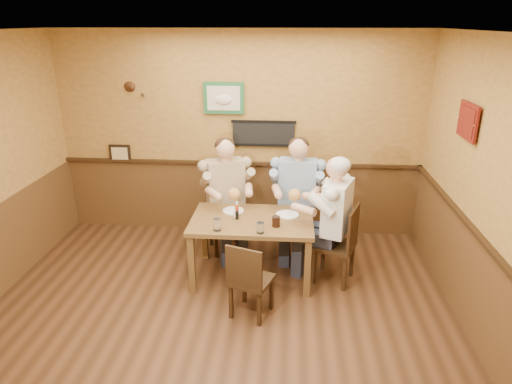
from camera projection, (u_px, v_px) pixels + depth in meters
room at (224, 167)px, 3.98m from camera, size 5.02×5.03×2.81m
dining_table at (252, 226)px, 5.28m from camera, size 1.40×0.90×0.75m
chair_back_left at (226, 216)px, 5.98m from camera, size 0.57×0.57×0.96m
chair_back_right at (296, 217)px, 5.94m from camera, size 0.49×0.49×0.97m
chair_right_end at (335, 244)px, 5.26m from camera, size 0.56×0.56×0.95m
chair_near_side at (251, 278)px, 4.65m from camera, size 0.50×0.50×0.85m
diner_tan_shirt at (226, 202)px, 5.91m from camera, size 0.82×0.82×1.37m
diner_blue_polo at (297, 202)px, 5.86m from camera, size 0.70×0.70×1.39m
diner_white_elder at (336, 228)px, 5.19m from camera, size 0.80×0.80×1.35m
water_glass_left at (217, 224)px, 4.94m from camera, size 0.11×0.11×0.14m
water_glass_mid at (260, 228)px, 4.87m from camera, size 0.11×0.11×0.12m
cola_tumbler at (276, 221)px, 5.03m from camera, size 0.11×0.11×0.12m
hot_sauce_bottle at (237, 210)px, 5.26m from camera, size 0.06×0.06×0.17m
salt_shaker at (235, 214)px, 5.27m from camera, size 0.03×0.03×0.08m
pepper_shaker at (237, 215)px, 5.22m from camera, size 0.05×0.05×0.10m
plate_far_left at (233, 211)px, 5.45m from camera, size 0.29×0.29×0.02m
plate_far_right at (287, 215)px, 5.33m from camera, size 0.28×0.28×0.02m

